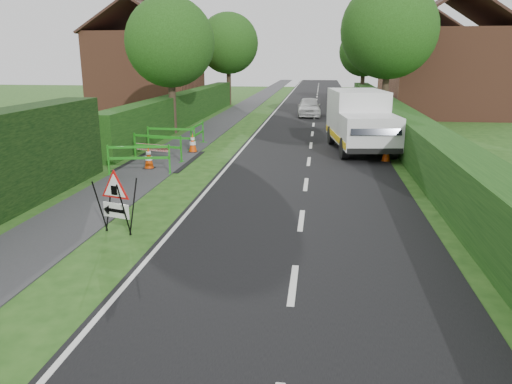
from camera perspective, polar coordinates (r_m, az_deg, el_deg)
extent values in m
plane|color=#1E4614|center=(8.34, -13.98, -12.33)|extent=(120.00, 120.00, 0.00)
cube|color=black|center=(42.03, 6.88, 9.92)|extent=(6.00, 90.00, 0.02)
cube|color=#2D2D30|center=(42.43, -0.68, 10.07)|extent=(2.00, 90.00, 0.02)
cube|color=#14380F|center=(30.15, -7.95, 7.82)|extent=(1.00, 24.00, 1.80)
cube|color=#14380F|center=(23.45, 16.19, 5.29)|extent=(1.20, 50.00, 1.50)
cube|color=brown|center=(39.05, -12.27, 13.33)|extent=(7.00, 7.00, 5.50)
cube|color=#331E19|center=(39.75, -15.11, 18.74)|extent=(4.00, 7.40, 2.58)
cube|color=#331E19|center=(38.60, -10.01, 19.14)|extent=(4.00, 7.40, 2.58)
cube|color=#331E19|center=(39.23, -12.70, 20.55)|extent=(0.25, 7.40, 0.18)
cube|color=brown|center=(35.81, 20.96, 12.55)|extent=(7.00, 7.00, 5.50)
cube|color=#331E19|center=(35.55, 18.68, 18.96)|extent=(4.00, 7.40, 2.58)
cube|color=#331E19|center=(36.34, 24.38, 18.34)|extent=(4.00, 7.40, 2.58)
cube|color=brown|center=(49.71, 18.40, 13.24)|extent=(7.00, 7.00, 5.50)
cube|color=#331E19|center=(49.49, 16.70, 17.83)|extent=(4.00, 7.40, 2.58)
cube|color=#331E19|center=(50.13, 20.83, 17.46)|extent=(4.00, 7.40, 2.58)
cube|color=#331E19|center=(49.86, 18.89, 18.91)|extent=(0.25, 7.40, 0.18)
cylinder|color=#2D2116|center=(26.07, -9.50, 9.53)|extent=(0.36, 0.36, 2.62)
sphere|color=#1B3B10|center=(25.96, -9.82, 16.53)|extent=(4.40, 4.40, 4.40)
cylinder|color=#2D2116|center=(29.16, 14.48, 10.19)|extent=(0.36, 0.36, 2.97)
sphere|color=#1B3B10|center=(29.10, 14.98, 17.45)|extent=(5.20, 5.20, 5.20)
cylinder|color=#2D2116|center=(41.60, -3.11, 11.87)|extent=(0.36, 0.36, 2.80)
sphere|color=#1B3B10|center=(41.54, -3.18, 16.62)|extent=(4.80, 4.80, 4.80)
cylinder|color=#2D2116|center=(45.07, 12.04, 11.60)|extent=(0.36, 0.36, 2.45)
sphere|color=#1B3B10|center=(45.00, 12.26, 15.43)|extent=(4.20, 4.20, 4.20)
cylinder|color=black|center=(11.41, -17.41, -1.61)|extent=(0.14, 0.37, 1.22)
cylinder|color=black|center=(11.63, -16.40, -1.22)|extent=(0.14, 0.37, 1.22)
cylinder|color=black|center=(10.99, -14.84, -2.05)|extent=(0.14, 0.37, 1.22)
cylinder|color=black|center=(11.22, -13.85, -1.63)|extent=(0.14, 0.37, 1.22)
cube|color=white|center=(11.31, -15.69, -2.05)|extent=(0.66, 0.22, 0.33)
cube|color=black|center=(11.30, -15.74, -2.07)|extent=(0.46, 0.16, 0.08)
cone|color=black|center=(11.47, -16.75, -1.89)|extent=(0.21, 0.23, 0.20)
cube|color=black|center=(11.17, -15.93, 0.18)|extent=(0.15, 0.06, 0.20)
cube|color=silver|center=(21.91, 11.44, 8.73)|extent=(2.49, 3.59, 2.01)
cube|color=silver|center=(19.50, 12.82, 6.73)|extent=(2.34, 2.41, 1.23)
cube|color=black|center=(18.46, 13.57, 7.17)|extent=(1.84, 0.47, 0.56)
cube|color=yellow|center=(20.88, 9.00, 6.34)|extent=(0.68, 5.10, 0.25)
cube|color=yellow|center=(21.31, 14.61, 6.21)|extent=(0.68, 5.10, 0.25)
cube|color=black|center=(18.60, 13.40, 4.58)|extent=(2.04, 0.38, 0.21)
cylinder|color=black|center=(19.36, 10.03, 4.92)|extent=(0.35, 0.86, 0.83)
cylinder|color=black|center=(19.77, 15.39, 4.82)|extent=(0.35, 0.86, 0.83)
cylinder|color=black|center=(22.62, 8.59, 6.44)|extent=(0.35, 0.86, 0.83)
cylinder|color=black|center=(22.98, 13.24, 6.34)|extent=(0.35, 0.86, 0.83)
cube|color=black|center=(19.26, 14.59, 3.40)|extent=(0.38, 0.38, 0.04)
cone|color=#DC3E06|center=(19.18, 14.67, 4.56)|extent=(0.32, 0.32, 0.75)
cylinder|color=white|center=(19.19, 14.66, 4.45)|extent=(0.25, 0.25, 0.14)
cylinder|color=white|center=(19.16, 14.70, 5.00)|extent=(0.17, 0.17, 0.10)
cube|color=black|center=(20.20, 14.88, 3.92)|extent=(0.38, 0.38, 0.04)
cone|color=#DC3E06|center=(20.13, 14.95, 5.02)|extent=(0.32, 0.32, 0.75)
cylinder|color=white|center=(20.14, 14.95, 4.92)|extent=(0.25, 0.25, 0.14)
cylinder|color=white|center=(20.11, 14.98, 5.44)|extent=(0.17, 0.17, 0.10)
cube|color=black|center=(22.52, 13.91, 5.11)|extent=(0.38, 0.38, 0.04)
cone|color=#DC3E06|center=(22.46, 13.97, 6.10)|extent=(0.32, 0.32, 0.75)
cylinder|color=white|center=(22.47, 13.97, 6.00)|extent=(0.25, 0.25, 0.14)
cylinder|color=white|center=(22.44, 14.00, 6.48)|extent=(0.17, 0.17, 0.10)
cube|color=black|center=(17.88, -12.10, 2.67)|extent=(0.38, 0.38, 0.04)
cone|color=#DC3E06|center=(17.80, -12.17, 3.91)|extent=(0.32, 0.32, 0.75)
cylinder|color=white|center=(17.81, -12.16, 3.80)|extent=(0.25, 0.25, 0.14)
cylinder|color=white|center=(17.77, -12.19, 4.39)|extent=(0.17, 0.17, 0.10)
cube|color=black|center=(20.71, -7.21, 4.58)|extent=(0.38, 0.38, 0.04)
cone|color=#DC3E06|center=(20.64, -7.25, 5.65)|extent=(0.32, 0.32, 0.75)
cylinder|color=white|center=(20.64, -7.25, 5.55)|extent=(0.25, 0.25, 0.14)
cylinder|color=white|center=(20.61, -7.26, 6.07)|extent=(0.17, 0.17, 0.10)
cube|color=#1D8117|center=(17.21, -16.51, 3.53)|extent=(0.06, 0.06, 1.00)
cube|color=#1D8117|center=(16.89, -9.86, 3.73)|extent=(0.06, 0.06, 1.00)
cube|color=#1D8117|center=(16.94, -13.30, 5.03)|extent=(1.97, 0.45, 0.08)
cube|color=#1D8117|center=(17.01, -13.23, 3.80)|extent=(1.97, 0.45, 0.08)
cube|color=#1D8117|center=(17.31, -16.39, 1.98)|extent=(0.13, 0.35, 0.04)
cube|color=#1D8117|center=(16.99, -9.79, 2.14)|extent=(0.13, 0.35, 0.04)
cube|color=#1D8117|center=(19.70, -13.67, 5.14)|extent=(0.06, 0.06, 1.00)
cube|color=#1D8117|center=(18.65, -8.56, 4.86)|extent=(0.06, 0.06, 1.00)
cube|color=#1D8117|center=(19.09, -11.25, 6.25)|extent=(1.96, 0.51, 0.08)
cube|color=#1D8117|center=(19.15, -11.19, 5.16)|extent=(1.96, 0.51, 0.08)
cube|color=#1D8117|center=(19.78, -13.58, 3.77)|extent=(0.14, 0.35, 0.04)
cube|color=#1D8117|center=(18.74, -8.50, 3.41)|extent=(0.14, 0.35, 0.04)
cube|color=#1D8117|center=(21.41, -12.21, 6.00)|extent=(0.05, 0.05, 1.00)
cube|color=#1D8117|center=(20.73, -7.06, 5.94)|extent=(0.05, 0.05, 1.00)
cube|color=#1D8117|center=(20.99, -9.72, 7.11)|extent=(2.00, 0.15, 0.08)
cube|color=#1D8117|center=(21.04, -9.68, 6.11)|extent=(2.00, 0.15, 0.08)
cube|color=#1D8117|center=(21.49, -12.14, 4.74)|extent=(0.08, 0.35, 0.04)
cube|color=#1D8117|center=(20.82, -7.01, 4.64)|extent=(0.08, 0.35, 0.04)
cube|color=#1D8117|center=(21.01, -7.40, 6.05)|extent=(0.05, 0.05, 1.00)
cube|color=#1D8117|center=(22.92, -6.07, 6.85)|extent=(0.05, 0.05, 1.00)
cube|color=#1D8117|center=(21.90, -6.74, 7.55)|extent=(0.08, 2.00, 0.08)
cube|color=#1D8117|center=(21.95, -6.71, 6.60)|extent=(0.08, 2.00, 0.08)
cube|color=#1D8117|center=(21.09, -7.36, 4.76)|extent=(0.35, 0.07, 0.04)
cube|color=#1D8117|center=(22.99, -6.04, 5.67)|extent=(0.35, 0.07, 0.04)
cube|color=red|center=(19.57, -11.63, 3.71)|extent=(1.45, 0.45, 0.25)
imported|color=silver|center=(33.42, 6.09, 9.65)|extent=(1.59, 3.66, 1.23)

